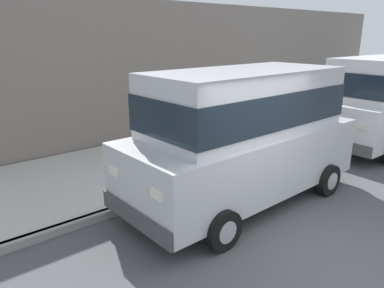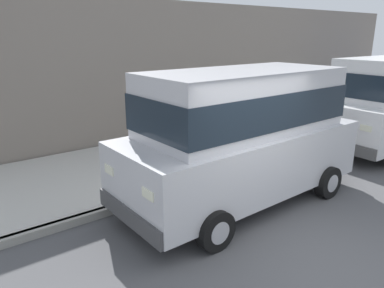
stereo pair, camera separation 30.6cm
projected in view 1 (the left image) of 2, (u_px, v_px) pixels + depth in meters
name	position (u px, v px, depth m)	size (l,w,h in m)	color
ground_plane	(326.00, 262.00, 5.17)	(80.00, 80.00, 0.00)	#4C4C4F
curb	(186.00, 187.00, 7.50)	(0.16, 64.00, 0.14)	gray
sidewalk	(139.00, 164.00, 8.83)	(3.60, 64.00, 0.14)	#B7B5AD
car_silver_van	(244.00, 131.00, 6.70)	(2.19, 4.93, 2.52)	#BCBCC1
dog_brown	(136.00, 144.00, 9.24)	(0.67, 0.45, 0.49)	brown
building_facade	(209.00, 67.00, 12.35)	(0.50, 20.00, 4.06)	slate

